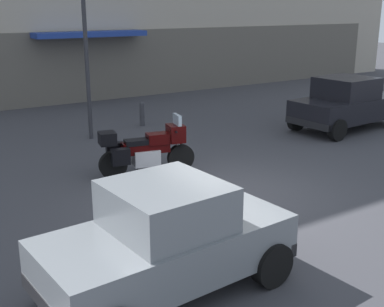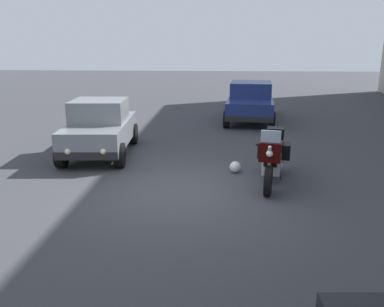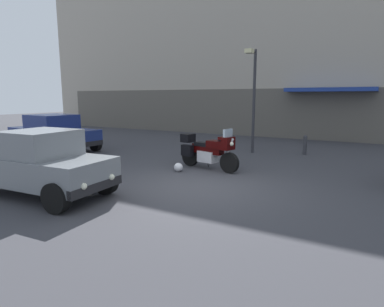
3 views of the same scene
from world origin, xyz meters
The scene contains 7 objects.
ground_plane centered at (0.00, 0.00, 0.00)m, with size 80.00×80.00×0.00m, color #38383D.
motorcycle centered at (-0.78, 2.08, 0.62)m, with size 2.24×0.98×1.36m.
helmet centered at (-1.42, 1.29, 0.14)m, with size 0.28×0.28×0.28m, color silver.
car_hatchback_near centered at (6.63, 2.66, 0.81)m, with size 3.95×2.00×1.64m.
car_compact_side centered at (-2.83, -2.45, 0.77)m, with size 3.56×1.92×1.56m.
streetlamp_curbside centered at (-0.61, 5.72, 2.60)m, with size 0.28×0.94×4.21m.
bollard_curbside centered at (1.40, 6.51, 0.42)m, with size 0.16×0.16×0.79m.
Camera 1 is at (-5.82, -7.72, 3.77)m, focal length 46.77 mm.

